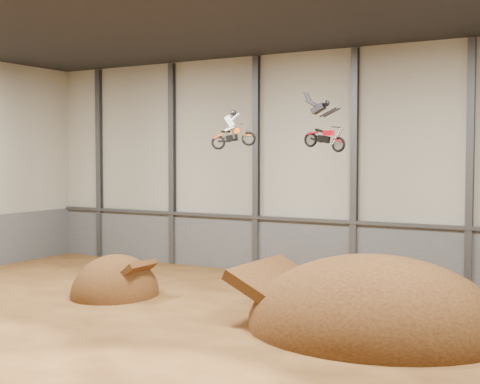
{
  "coord_description": "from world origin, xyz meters",
  "views": [
    {
      "loc": [
        17.27,
        -23.21,
        7.46
      ],
      "look_at": [
        1.65,
        4.0,
        5.81
      ],
      "focal_mm": 50.0,
      "sensor_mm": 36.0,
      "label": 1
    }
  ],
  "objects_px": {
    "landing_ramp": "(374,330)",
    "fmx_rider_b": "(323,122)",
    "fmx_rider_a": "(234,127)",
    "takeoff_ramp": "(115,296)"
  },
  "relations": [
    {
      "from": "landing_ramp",
      "to": "fmx_rider_b",
      "type": "relative_size",
      "value": 4.01
    },
    {
      "from": "fmx_rider_a",
      "to": "fmx_rider_b",
      "type": "distance_m",
      "value": 5.65
    },
    {
      "from": "fmx_rider_b",
      "to": "landing_ramp",
      "type": "bearing_deg",
      "value": 14.7
    },
    {
      "from": "takeoff_ramp",
      "to": "fmx_rider_a",
      "type": "distance_m",
      "value": 11.23
    },
    {
      "from": "fmx_rider_a",
      "to": "fmx_rider_b",
      "type": "height_order",
      "value": "fmx_rider_b"
    },
    {
      "from": "landing_ramp",
      "to": "fmx_rider_a",
      "type": "height_order",
      "value": "fmx_rider_a"
    },
    {
      "from": "takeoff_ramp",
      "to": "landing_ramp",
      "type": "bearing_deg",
      "value": 0.04
    },
    {
      "from": "takeoff_ramp",
      "to": "fmx_rider_a",
      "type": "bearing_deg",
      "value": 11.34
    },
    {
      "from": "takeoff_ramp",
      "to": "landing_ramp",
      "type": "relative_size",
      "value": 0.46
    },
    {
      "from": "takeoff_ramp",
      "to": "landing_ramp",
      "type": "height_order",
      "value": "landing_ramp"
    }
  ]
}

